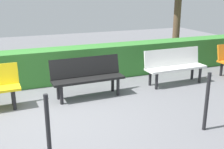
{
  "coord_description": "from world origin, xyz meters",
  "views": [
    {
      "loc": [
        0.68,
        4.81,
        2.24
      ],
      "look_at": [
        -1.39,
        -0.35,
        0.55
      ],
      "focal_mm": 44.37,
      "sensor_mm": 36.0,
      "label": 1
    }
  ],
  "objects": [
    {
      "name": "bench_black",
      "position": [
        -0.95,
        -0.71,
        0.48
      ],
      "size": [
        1.58,
        0.5,
        0.86
      ],
      "rotation": [
        0.0,
        0.0,
        0.02
      ],
      "color": "black",
      "rests_on": "ground_plane"
    },
    {
      "name": "railing_post_far",
      "position": [
        0.25,
        1.51,
        0.5
      ],
      "size": [
        0.06,
        0.06,
        1.0
      ],
      "primitive_type": "cylinder",
      "color": "black",
      "rests_on": "ground_plane"
    },
    {
      "name": "bench_white",
      "position": [
        -3.23,
        -0.77,
        0.48
      ],
      "size": [
        1.58,
        0.48,
        0.86
      ],
      "rotation": [
        0.0,
        0.0,
        0.02
      ],
      "color": "white",
      "rests_on": "ground_plane"
    },
    {
      "name": "ground_plane",
      "position": [
        0.0,
        0.0,
        0.0
      ],
      "size": [
        19.9,
        19.9,
        0.0
      ],
      "primitive_type": "plane",
      "color": "slate"
    },
    {
      "name": "railing_post_mid",
      "position": [
        -2.31,
        1.51,
        0.5
      ],
      "size": [
        0.06,
        0.06,
        1.0
      ],
      "primitive_type": "cylinder",
      "color": "black",
      "rests_on": "ground_plane"
    },
    {
      "name": "hedge_row",
      "position": [
        -0.96,
        -1.94,
        0.43
      ],
      "size": [
        15.9,
        0.61,
        0.86
      ],
      "primitive_type": "cube",
      "color": "#387F33",
      "rests_on": "ground_plane"
    }
  ]
}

